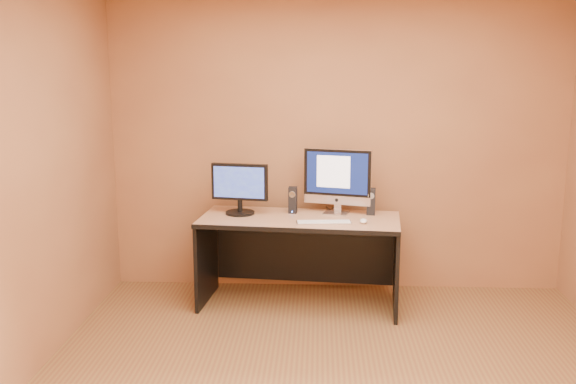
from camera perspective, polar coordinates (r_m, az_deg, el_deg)
walls at (r=3.69m, az=5.23°, el=0.43°), size 4.00×4.00×2.60m
desk at (r=5.37m, az=1.02°, el=-6.21°), size 1.69×0.86×0.75m
imac at (r=5.38m, az=4.35°, el=0.98°), size 0.62×0.35×0.56m
second_monitor at (r=5.37m, az=-4.31°, el=0.26°), size 0.52×0.32×0.43m
speaker_left at (r=5.42m, az=0.43°, el=-0.71°), size 0.08×0.08×0.22m
speaker_right at (r=5.40m, az=7.40°, el=-0.84°), size 0.08×0.08×0.22m
keyboard at (r=5.09m, az=3.20°, el=-2.70°), size 0.45×0.16×0.02m
mouse at (r=5.13m, az=6.72°, el=-2.56°), size 0.06×0.11×0.04m
cable_a at (r=5.56m, az=3.74°, el=-1.57°), size 0.07×0.22×0.01m
cable_b at (r=5.57m, az=3.87°, el=-1.53°), size 0.08×0.17×0.01m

